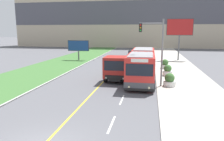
# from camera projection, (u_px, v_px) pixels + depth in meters

# --- Properties ---
(lane_marking_centre) EXTENTS (2.88, 140.00, 0.01)m
(lane_marking_centre) POSITION_uv_depth(u_px,v_px,m) (71.00, 123.00, 12.70)
(lane_marking_centre) COLOR gold
(lane_marking_centre) RESTS_ON ground_plane
(apartment_block_background) EXTENTS (80.00, 8.04, 20.40)m
(apartment_block_background) POSITION_uv_depth(u_px,v_px,m) (136.00, 15.00, 69.77)
(apartment_block_background) COLOR #BCAD93
(apartment_block_background) RESTS_ON ground_plane
(city_bus) EXTENTS (2.75, 12.02, 3.13)m
(city_bus) POSITION_uv_depth(u_px,v_px,m) (142.00, 65.00, 24.07)
(city_bus) COLOR red
(city_bus) RESTS_ON ground_plane
(dump_truck) EXTENTS (2.58, 7.15, 2.68)m
(dump_truck) POSITION_uv_depth(u_px,v_px,m) (118.00, 68.00, 23.49)
(dump_truck) COLOR black
(dump_truck) RESTS_ON ground_plane
(car_distant) EXTENTS (1.80, 4.30, 1.45)m
(car_distant) POSITION_uv_depth(u_px,v_px,m) (133.00, 54.00, 43.15)
(car_distant) COLOR black
(car_distant) RESTS_ON ground_plane
(traffic_light_mast) EXTENTS (2.28, 0.32, 6.38)m
(traffic_light_mast) POSITION_uv_depth(u_px,v_px,m) (156.00, 45.00, 20.36)
(traffic_light_mast) COLOR slate
(traffic_light_mast) RESTS_ON ground_plane
(billboard_large) EXTENTS (4.55, 0.24, 7.37)m
(billboard_large) POSITION_uv_depth(u_px,v_px,m) (180.00, 29.00, 38.38)
(billboard_large) COLOR #59595B
(billboard_large) RESTS_ON ground_plane
(billboard_small) EXTENTS (3.91, 0.24, 3.60)m
(billboard_small) POSITION_uv_depth(u_px,v_px,m) (78.00, 46.00, 39.25)
(billboard_small) COLOR #59595B
(billboard_small) RESTS_ON ground_plane
(planter_round_near) EXTENTS (1.17, 1.17, 1.28)m
(planter_round_near) POSITION_uv_depth(u_px,v_px,m) (170.00, 81.00, 20.79)
(planter_round_near) COLOR silver
(planter_round_near) RESTS_ON sidewalk_right
(planter_round_second) EXTENTS (1.13, 1.13, 1.31)m
(planter_round_second) POSITION_uv_depth(u_px,v_px,m) (168.00, 71.00, 25.70)
(planter_round_second) COLOR silver
(planter_round_second) RESTS_ON sidewalk_right
(planter_round_third) EXTENTS (1.16, 1.16, 1.30)m
(planter_round_third) POSITION_uv_depth(u_px,v_px,m) (165.00, 64.00, 30.65)
(planter_round_third) COLOR silver
(planter_round_third) RESTS_ON sidewalk_right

